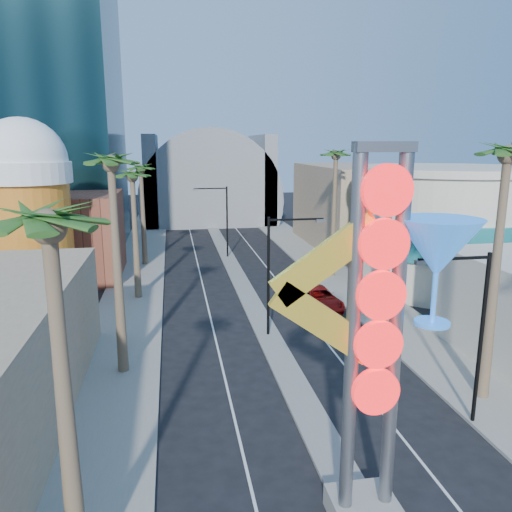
{
  "coord_description": "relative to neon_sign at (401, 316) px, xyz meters",
  "views": [
    {
      "loc": [
        -6.02,
        -10.66,
        12.45
      ],
      "look_at": [
        -0.53,
        21.65,
        5.13
      ],
      "focal_mm": 35.0,
      "sensor_mm": 36.0,
      "label": 1
    }
  ],
  "objects": [
    {
      "name": "sidewalk_west",
      "position": [
        -10.32,
        32.04,
        -7.23
      ],
      "size": [
        5.0,
        100.0,
        0.15
      ],
      "primitive_type": "cube",
      "color": "gray",
      "rests_on": "ground"
    },
    {
      "name": "palm_2",
      "position": [
        -9.82,
        27.04,
        2.17
      ],
      "size": [
        2.4,
        2.4,
        11.2
      ],
      "color": "brown",
      "rests_on": "ground"
    },
    {
      "name": "red_pickup",
      "position": [
        4.12,
        22.02,
        -6.5
      ],
      "size": [
        2.99,
        5.95,
        1.61
      ],
      "primitive_type": "imported",
      "rotation": [
        0.0,
        0.0,
        0.05
      ],
      "color": "#A10D0C",
      "rests_on": "ground"
    },
    {
      "name": "neon_sign",
      "position": [
        0.0,
        0.0,
        0.0
      ],
      "size": [
        6.53,
        2.6,
        12.55
      ],
      "color": "gray",
      "rests_on": "ground"
    },
    {
      "name": "filler_east",
      "position": [
        15.18,
        45.04,
        -2.31
      ],
      "size": [
        10.0,
        20.0,
        10.0
      ],
      "primitive_type": "cube",
      "color": "#9D8165",
      "rests_on": "ground"
    },
    {
      "name": "palm_5",
      "position": [
        8.18,
        7.04,
        3.96
      ],
      "size": [
        2.4,
        2.4,
        13.2
      ],
      "color": "brown",
      "rests_on": "ground"
    },
    {
      "name": "pedestrian_b",
      "position": [
        7.39,
        16.07,
        -6.39
      ],
      "size": [
        0.93,
        0.87,
        1.54
      ],
      "primitive_type": "imported",
      "rotation": [
        0.0,
        0.0,
        2.66
      ],
      "color": "gray",
      "rests_on": "sidewalk_east"
    },
    {
      "name": "palm_7",
      "position": [
        8.18,
        31.04,
        3.52
      ],
      "size": [
        2.4,
        2.4,
        12.7
      ],
      "color": "brown",
      "rests_on": "ground"
    },
    {
      "name": "streetlight_2",
      "position": [
        5.91,
        5.04,
        -2.47
      ],
      "size": [
        3.45,
        0.25,
        8.0
      ],
      "color": "black",
      "rests_on": "ground"
    },
    {
      "name": "beer_mug",
      "position": [
        -17.82,
        27.04,
        0.54
      ],
      "size": [
        7.0,
        7.0,
        14.5
      ],
      "color": "orange",
      "rests_on": "ground"
    },
    {
      "name": "brick_filler_west",
      "position": [
        -16.82,
        35.04,
        -3.31
      ],
      "size": [
        10.0,
        10.0,
        8.0
      ],
      "primitive_type": "cube",
      "color": "brown",
      "rests_on": "ground"
    },
    {
      "name": "palm_0",
      "position": [
        -9.82,
        -0.96,
        2.62
      ],
      "size": [
        2.4,
        2.4,
        11.7
      ],
      "color": "brown",
      "rests_on": "ground"
    },
    {
      "name": "canopy",
      "position": [
        -0.82,
        69.04,
        -3.0
      ],
      "size": [
        22.0,
        16.0,
        22.0
      ],
      "color": "slate",
      "rests_on": "ground"
    },
    {
      "name": "turquoise_building",
      "position": [
        17.18,
        27.04,
        -2.06
      ],
      "size": [
        16.6,
        16.6,
        10.6
      ],
      "color": "beige",
      "rests_on": "ground"
    },
    {
      "name": "streetlight_0",
      "position": [
        -0.27,
        17.04,
        -2.43
      ],
      "size": [
        3.79,
        0.25,
        8.0
      ],
      "color": "black",
      "rests_on": "ground"
    },
    {
      "name": "streetlight_1",
      "position": [
        -1.36,
        41.04,
        -2.43
      ],
      "size": [
        3.79,
        0.25,
        8.0
      ],
      "color": "black",
      "rests_on": "ground"
    },
    {
      "name": "palm_1",
      "position": [
        -9.82,
        13.04,
        3.52
      ],
      "size": [
        2.4,
        2.4,
        12.7
      ],
      "color": "brown",
      "rests_on": "ground"
    },
    {
      "name": "palm_3",
      "position": [
        -9.82,
        39.04,
        2.17
      ],
      "size": [
        2.4,
        2.4,
        11.2
      ],
      "color": "brown",
      "rests_on": "ground"
    },
    {
      "name": "palm_6",
      "position": [
        8.18,
        19.04,
        2.62
      ],
      "size": [
        2.4,
        2.4,
        11.7
      ],
      "color": "brown",
      "rests_on": "ground"
    },
    {
      "name": "median",
      "position": [
        -0.82,
        35.04,
        -7.23
      ],
      "size": [
        1.6,
        84.0,
        0.15
      ],
      "primitive_type": "cube",
      "color": "gray",
      "rests_on": "ground"
    },
    {
      "name": "hotel_tower",
      "position": [
        -22.82,
        49.04,
        17.69
      ],
      "size": [
        20.0,
        20.0,
        50.0
      ],
      "primitive_type": "cube",
      "color": "black",
      "rests_on": "ground"
    },
    {
      "name": "sidewalk_east",
      "position": [
        8.68,
        32.04,
        -7.23
      ],
      "size": [
        5.0,
        100.0,
        0.15
      ],
      "primitive_type": "cube",
      "color": "gray",
      "rests_on": "ground"
    }
  ]
}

